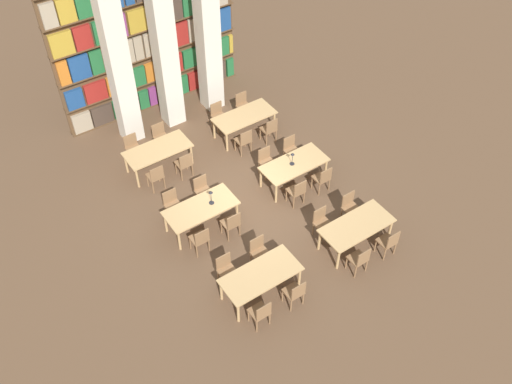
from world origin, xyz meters
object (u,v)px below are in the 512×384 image
at_px(reading_table_3, 294,165).
at_px(chair_23, 243,105).
at_px(pillar_left, 116,53).
at_px(chair_16, 156,176).
at_px(reading_table_5, 244,118).
at_px(chair_14, 323,178).
at_px(reading_table_2, 201,209).
at_px(desk_lamp_0, 211,195).
at_px(pillar_center, 163,38).
at_px(chair_9, 172,204).
at_px(chair_0, 261,313).
at_px(chair_11, 203,190).
at_px(reading_table_4, 158,151).
at_px(pillar_right, 207,23).
at_px(chair_18, 184,164).
at_px(chair_8, 200,239).
at_px(chair_2, 295,292).
at_px(chair_4, 359,259).
at_px(chair_13, 266,161).
at_px(chair_20, 244,140).
at_px(chair_5, 322,222).
at_px(chair_12, 297,191).
at_px(chair_22, 269,129).
at_px(chair_7, 350,207).
at_px(chair_21, 218,115).
at_px(chair_10, 232,223).
at_px(reading_table_0, 261,276).
at_px(chair_1, 226,269).
at_px(desk_lamp_1, 292,157).
at_px(chair_15, 291,149).
at_px(chair_19, 161,136).
at_px(chair_17, 133,148).
at_px(chair_6, 389,242).

relative_size(reading_table_3, chair_23, 2.15).
bearing_deg(pillar_left, chair_16, -99.27).
bearing_deg(reading_table_5, chair_14, -82.64).
height_order(reading_table_2, desk_lamp_0, desk_lamp_0).
relative_size(pillar_center, chair_9, 6.71).
distance_m(pillar_left, chair_0, 8.27).
relative_size(chair_11, reading_table_4, 0.46).
relative_size(pillar_center, desk_lamp_0, 13.24).
distance_m(pillar_right, chair_18, 4.32).
height_order(chair_8, chair_16, same).
relative_size(chair_2, desk_lamp_0, 1.97).
height_order(chair_4, chair_9, same).
height_order(reading_table_3, chair_13, chair_13).
bearing_deg(chair_20, chair_5, -91.78).
distance_m(desk_lamp_0, chair_12, 2.45).
relative_size(chair_13, chair_22, 1.00).
height_order(chair_7, reading_table_2, chair_7).
bearing_deg(chair_18, pillar_center, 69.05).
relative_size(reading_table_2, chair_21, 2.15).
xyz_separation_m(pillar_left, chair_5, (2.37, -6.50, -2.51)).
bearing_deg(chair_22, chair_16, 178.36).
bearing_deg(chair_5, reading_table_3, -106.42).
bearing_deg(desk_lamp_0, chair_14, -12.94).
bearing_deg(chair_10, chair_0, -108.79).
xyz_separation_m(reading_table_0, chair_22, (3.42, 4.48, -0.16)).
distance_m(reading_table_4, chair_21, 2.52).
distance_m(reading_table_4, chair_20, 2.59).
bearing_deg(chair_1, reading_table_0, 124.61).
distance_m(chair_0, chair_11, 4.21).
height_order(chair_12, chair_23, same).
distance_m(reading_table_4, chair_16, 0.89).
bearing_deg(chair_0, desk_lamp_0, 77.56).
bearing_deg(chair_11, chair_8, 57.36).
relative_size(pillar_left, desk_lamp_1, 14.21).
height_order(chair_13, chair_15, same).
xyz_separation_m(chair_10, chair_23, (3.02, 4.05, 0.00)).
bearing_deg(chair_18, chair_19, 90.00).
distance_m(chair_9, chair_20, 3.23).
bearing_deg(chair_19, chair_4, 105.09).
bearing_deg(chair_17, chair_1, 89.10).
height_order(desk_lamp_0, reading_table_5, desk_lamp_0).
xyz_separation_m(chair_10, desk_lamp_0, (-0.16, 0.71, 0.55)).
bearing_deg(reading_table_0, chair_21, 67.38).
bearing_deg(chair_9, chair_17, -92.70).
xyz_separation_m(chair_6, chair_13, (-0.82, 4.21, 0.00)).
bearing_deg(chair_9, chair_4, 124.54).
bearing_deg(reading_table_3, chair_0, -135.86).
height_order(chair_4, chair_12, same).
height_order(chair_4, chair_8, same).
bearing_deg(chair_13, chair_8, 25.32).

